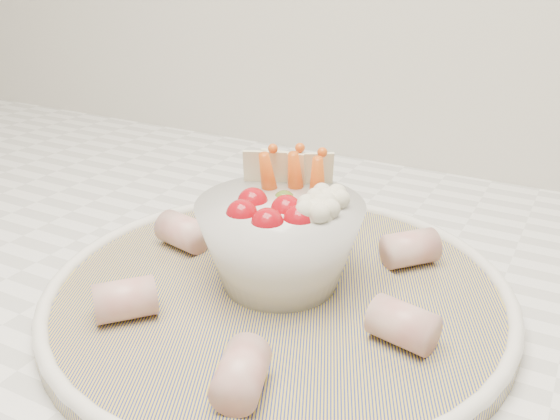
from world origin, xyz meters
The scene contains 3 objects.
serving_platter centered at (-0.16, 1.37, 0.93)m, with size 0.51×0.51×0.02m.
veggie_bowl centered at (-0.16, 1.38, 0.98)m, with size 0.14×0.14×0.11m.
cured_meat_rolls centered at (-0.16, 1.37, 0.95)m, with size 0.28×0.30×0.03m.
Camera 1 is at (0.05, 0.98, 1.21)m, focal length 40.00 mm.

